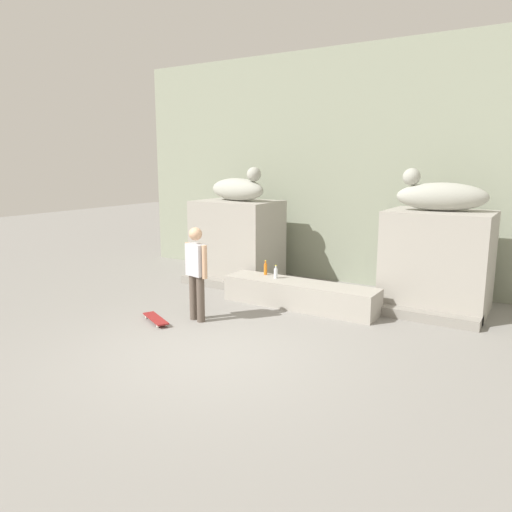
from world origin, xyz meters
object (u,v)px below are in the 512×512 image
object	(u,v)px
statue_reclining_left	(238,189)
skateboard	(156,319)
bottle_orange	(266,269)
statue_reclining_right	(440,195)
bottle_clear	(276,273)
skater	(196,270)

from	to	relation	value
statue_reclining_left	skateboard	bearing A→B (deg)	-68.62
bottle_orange	skateboard	bearing A→B (deg)	-109.77
statue_reclining_right	statue_reclining_left	bearing A→B (deg)	-12.08
bottle_clear	statue_reclining_left	bearing A→B (deg)	144.94
statue_reclining_left	skater	distance (m)	3.32
statue_reclining_left	bottle_orange	size ratio (longest dim) A/B	5.58
skateboard	skater	bearing A→B (deg)	67.49
skater	bottle_orange	size ratio (longest dim) A/B	5.53
skateboard	bottle_orange	size ratio (longest dim) A/B	2.66
bottle_orange	statue_reclining_right	bearing A→B (deg)	18.07
statue_reclining_left	bottle_orange	distance (m)	2.28
statue_reclining_left	skater	world-z (taller)	statue_reclining_left
statue_reclining_left	skateboard	distance (m)	4.00
skater	bottle_orange	world-z (taller)	skater
statue_reclining_right	bottle_clear	size ratio (longest dim) A/B	6.30
bottle_orange	bottle_clear	bearing A→B (deg)	-26.17
bottle_clear	bottle_orange	distance (m)	0.37
statue_reclining_right	skater	bearing A→B (deg)	28.37
bottle_orange	statue_reclining_left	bearing A→B (deg)	142.98
bottle_clear	statue_reclining_right	bearing A→B (deg)	23.03
statue_reclining_right	bottle_orange	xyz separation A→B (m)	(-3.11, -1.01, -1.55)
skateboard	bottle_clear	bearing A→B (deg)	88.93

